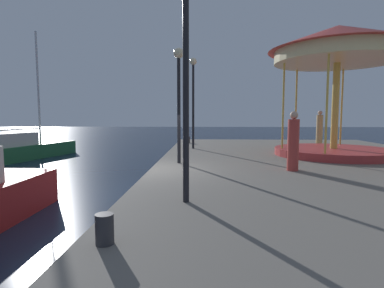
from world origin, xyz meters
TOP-DOWN VIEW (x-y plane):
  - ground_plane at (0.00, 0.00)m, footprint 120.00×120.00m
  - quay_dock at (6.15, 0.00)m, footprint 12.31×24.51m
  - sailboat_green at (-8.69, 7.36)m, footprint 3.27×7.02m
  - carousel at (7.16, 3.57)m, footprint 5.60×5.60m
  - lamp_post_near_edge at (1.36, -3.68)m, footprint 0.36×0.36m
  - lamp_post_mid_promenade at (0.81, 1.23)m, footprint 0.36×0.36m
  - lamp_post_far_end at (1.12, 6.13)m, footprint 0.36×0.36m
  - bollard_center at (0.42, -5.68)m, footprint 0.24×0.24m
  - bollard_north at (0.68, 9.37)m, footprint 0.24×0.24m
  - person_far_corner at (4.40, -0.15)m, footprint 0.34×0.34m
  - person_near_carousel at (7.98, 7.42)m, footprint 0.34×0.34m

SIDE VIEW (x-z plane):
  - ground_plane at x=0.00m, z-range 0.00..0.00m
  - quay_dock at x=6.15m, z-range 0.00..0.80m
  - sailboat_green at x=-8.69m, z-range -3.14..4.35m
  - bollard_center at x=0.42m, z-range 0.80..1.20m
  - bollard_north at x=0.68m, z-range 0.80..1.20m
  - person_far_corner at x=4.40m, z-range 0.74..2.55m
  - person_near_carousel at x=7.98m, z-range 0.74..2.70m
  - lamp_post_mid_promenade at x=0.81m, z-range 1.56..5.56m
  - lamp_post_near_edge at x=1.36m, z-range 1.61..6.10m
  - lamp_post_far_end at x=1.12m, z-range 1.61..6.19m
  - carousel at x=7.16m, z-range 2.14..7.49m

